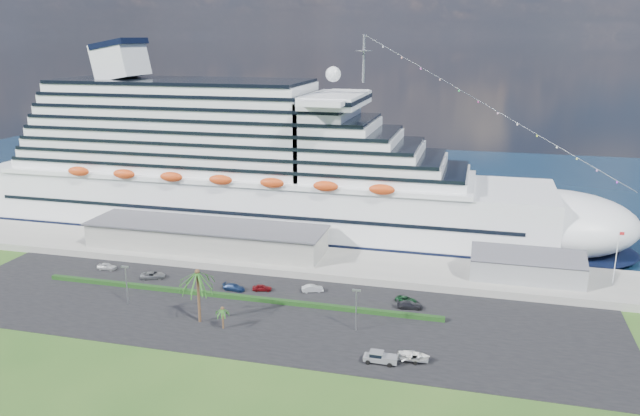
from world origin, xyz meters
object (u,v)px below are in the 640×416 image
(parked_car_3, at_px, (234,287))
(boat_trailer, at_px, (414,356))
(pickup_truck, at_px, (380,357))
(cruise_ship, at_px, (251,172))

(parked_car_3, distance_m, boat_trailer, 46.50)
(pickup_truck, height_order, boat_trailer, pickup_truck)
(parked_car_3, xyz_separation_m, boat_trailer, (41.34, -21.27, 0.48))
(parked_car_3, bearing_deg, cruise_ship, 20.79)
(cruise_ship, bearing_deg, parked_car_3, -74.69)
(cruise_ship, height_order, boat_trailer, cruise_ship)
(cruise_ship, relative_size, boat_trailer, 30.35)
(pickup_truck, bearing_deg, cruise_ship, 125.58)
(cruise_ship, xyz_separation_m, pickup_truck, (47.89, -66.94, -15.46))
(pickup_truck, relative_size, boat_trailer, 0.91)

